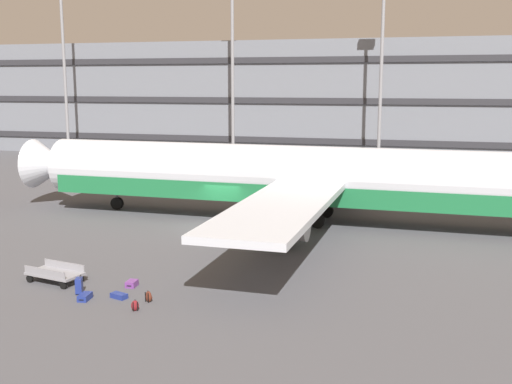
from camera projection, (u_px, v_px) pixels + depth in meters
ground_plane at (217, 226)px, 40.03m from camera, size 600.00×600.00×0.00m
terminal_structure at (326, 99)px, 81.74m from camera, size 159.63×19.71×14.14m
airliner at (308, 178)px, 40.89m from camera, size 42.61×34.42×10.87m
light_mast_left at (63, 50)px, 73.52m from camera, size 1.80×0.50×22.52m
light_mast_center_left at (232, 54)px, 68.23m from camera, size 1.80×0.50×21.10m
light_mast_center_right at (382, 59)px, 64.18m from camera, size 1.80×0.50×19.82m
suitcase_upright at (132, 284)px, 28.18m from camera, size 0.46×0.67×0.28m
suitcase_purple at (85, 297)px, 26.46m from camera, size 0.50×0.80×0.27m
suitcase_navy at (119, 296)px, 26.67m from camera, size 0.81×0.58×0.22m
suitcase_black at (79, 285)px, 27.19m from camera, size 0.42×0.52×0.84m
backpack_orange at (149, 297)px, 26.18m from camera, size 0.38×0.34×0.53m
backpack_red at (135, 306)px, 25.17m from camera, size 0.39×0.37×0.49m
baggage_cart at (55, 273)px, 28.74m from camera, size 3.37×1.81×0.82m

